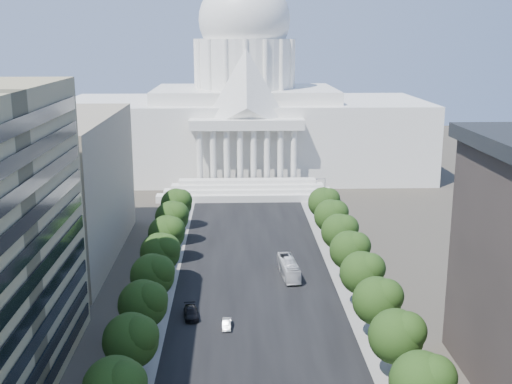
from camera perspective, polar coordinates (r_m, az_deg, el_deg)
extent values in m
cube|color=black|center=(129.99, -0.17, -7.01)|extent=(30.00, 260.00, 0.01)
cube|color=gray|center=(130.80, -8.58, -7.04)|extent=(8.00, 260.00, 0.02)
cube|color=gray|center=(131.94, 8.16, -6.84)|extent=(8.00, 260.00, 0.02)
cube|color=white|center=(219.11, -0.98, 4.93)|extent=(120.00, 50.00, 25.00)
cube|color=white|center=(217.36, -1.00, 8.71)|extent=(60.00, 40.00, 4.00)
cube|color=white|center=(191.24, -0.84, 6.06)|extent=(34.00, 8.00, 3.00)
cylinder|color=white|center=(216.71, -1.01, 11.35)|extent=(32.00, 32.00, 16.00)
ellipsoid|color=white|center=(216.58, -1.03, 15.05)|extent=(30.00, 30.00, 27.60)
cube|color=gray|center=(142.12, -20.04, 0.27)|extent=(38.00, 52.00, 30.00)
sphere|color=black|center=(78.22, -11.60, -16.27)|extent=(5.32, 5.32, 5.32)
cylinder|color=#33261C|center=(92.23, -10.95, -15.45)|extent=(0.56, 0.56, 2.94)
sphere|color=black|center=(90.05, -11.09, -12.83)|extent=(7.60, 7.60, 7.60)
sphere|color=black|center=(88.67, -10.33, -12.41)|extent=(5.32, 5.32, 5.32)
cylinder|color=#33261C|center=(102.75, -9.92, -12.20)|extent=(0.56, 0.56, 2.94)
sphere|color=black|center=(100.80, -10.04, -9.80)|extent=(7.60, 7.60, 7.60)
sphere|color=black|center=(99.48, -9.35, -9.38)|extent=(5.32, 5.32, 5.32)
cylinder|color=#33261C|center=(113.57, -9.11, -9.56)|extent=(0.56, 0.56, 2.94)
sphere|color=black|center=(111.80, -9.20, -7.35)|extent=(7.60, 7.60, 7.60)
sphere|color=black|center=(110.53, -8.58, -6.94)|extent=(5.32, 5.32, 5.32)
cylinder|color=#33261C|center=(124.60, -8.45, -7.38)|extent=(0.56, 0.56, 2.94)
sphere|color=black|center=(122.99, -8.53, -5.34)|extent=(7.60, 7.60, 7.60)
sphere|color=black|center=(121.77, -7.96, -4.95)|extent=(5.32, 5.32, 5.32)
cylinder|color=#33261C|center=(135.80, -7.90, -5.56)|extent=(0.56, 0.56, 2.94)
sphere|color=black|center=(134.33, -7.97, -3.67)|extent=(7.60, 7.60, 7.60)
sphere|color=black|center=(133.13, -7.45, -3.30)|extent=(5.32, 5.32, 5.32)
cylinder|color=#33261C|center=(147.12, -7.44, -4.02)|extent=(0.56, 0.56, 2.94)
sphere|color=black|center=(145.76, -7.50, -2.26)|extent=(7.60, 7.60, 7.60)
sphere|color=black|center=(144.60, -7.02, -1.91)|extent=(5.32, 5.32, 5.32)
cylinder|color=#33261C|center=(158.54, -7.05, -2.70)|extent=(0.56, 0.56, 2.94)
sphere|color=black|center=(157.28, -7.10, -1.05)|extent=(7.60, 7.60, 7.60)
sphere|color=black|center=(156.15, -6.65, -0.72)|extent=(5.32, 5.32, 5.32)
sphere|color=black|center=(81.41, 14.45, -16.08)|extent=(7.60, 7.60, 7.60)
sphere|color=black|center=(80.60, 15.60, -15.55)|extent=(5.32, 5.32, 5.32)
cylinder|color=#33261C|center=(93.75, 12.17, -15.00)|extent=(0.56, 0.56, 2.94)
sphere|color=black|center=(91.60, 12.32, -12.42)|extent=(7.60, 7.60, 7.60)
sphere|color=black|center=(90.78, 13.31, -11.93)|extent=(5.32, 5.32, 5.32)
cylinder|color=#33261C|center=(104.12, 10.56, -11.87)|extent=(0.56, 0.56, 2.94)
sphere|color=black|center=(102.19, 10.67, -9.49)|extent=(7.60, 7.60, 7.60)
sphere|color=black|center=(101.37, 11.54, -9.03)|extent=(5.32, 5.32, 5.32)
cylinder|color=#33261C|center=(114.80, 9.27, -9.30)|extent=(0.56, 0.56, 2.94)
sphere|color=black|center=(113.06, 9.36, -7.11)|extent=(7.60, 7.60, 7.60)
sphere|color=black|center=(112.23, 10.13, -6.68)|extent=(5.32, 5.32, 5.32)
cylinder|color=#33261C|center=(125.73, 8.21, -7.18)|extent=(0.56, 0.56, 2.94)
sphere|color=black|center=(124.14, 8.29, -5.15)|extent=(7.60, 7.60, 7.60)
sphere|color=black|center=(123.31, 8.98, -4.75)|extent=(5.32, 5.32, 5.32)
cylinder|color=#33261C|center=(136.83, 7.34, -5.39)|extent=(0.56, 0.56, 2.94)
sphere|color=black|center=(135.37, 7.40, -3.51)|extent=(7.60, 7.60, 7.60)
sphere|color=black|center=(134.55, 8.02, -3.13)|extent=(5.32, 5.32, 5.32)
cylinder|color=#33261C|center=(148.08, 6.59, -3.88)|extent=(0.56, 0.56, 2.94)
sphere|color=black|center=(146.73, 6.64, -2.13)|extent=(7.60, 7.60, 7.60)
sphere|color=black|center=(145.91, 7.22, -1.77)|extent=(5.32, 5.32, 5.32)
cylinder|color=#33261C|center=(159.43, 5.96, -2.57)|extent=(0.56, 0.56, 2.94)
sphere|color=black|center=(158.18, 6.00, -0.94)|extent=(7.60, 7.60, 7.60)
sphere|color=black|center=(157.36, 6.53, -0.60)|extent=(5.32, 5.32, 5.32)
cylinder|color=gray|center=(79.68, 15.70, -14.70)|extent=(2.40, 0.14, 0.14)
sphere|color=gray|center=(79.42, 14.91, -14.83)|extent=(0.44, 0.44, 0.44)
cylinder|color=gray|center=(103.42, 12.01, -10.28)|extent=(0.18, 0.18, 9.00)
cylinder|color=gray|center=(101.48, 11.46, -8.09)|extent=(2.40, 0.14, 0.14)
sphere|color=gray|center=(101.27, 10.85, -8.17)|extent=(0.44, 0.44, 0.44)
cylinder|color=gray|center=(126.07, 9.30, -5.69)|extent=(0.18, 0.18, 9.00)
cylinder|color=gray|center=(124.49, 8.84, -3.84)|extent=(2.40, 0.14, 0.14)
sphere|color=gray|center=(124.32, 8.34, -3.90)|extent=(0.44, 0.44, 0.44)
cylinder|color=gray|center=(149.48, 7.46, -2.52)|extent=(0.18, 0.18, 9.00)
cylinder|color=gray|center=(148.15, 7.06, -0.93)|extent=(2.40, 0.14, 0.14)
sphere|color=gray|center=(148.00, 6.63, -0.97)|extent=(0.44, 0.44, 0.44)
cylinder|color=gray|center=(173.33, 6.13, -0.21)|extent=(0.18, 0.18, 9.00)
cylinder|color=gray|center=(172.18, 5.77, 1.18)|extent=(2.40, 0.14, 0.14)
sphere|color=gray|center=(172.06, 5.41, 1.14)|extent=(0.44, 0.44, 0.44)
imported|color=#9FA2A7|center=(105.95, -2.63, -11.66)|extent=(1.43, 3.94, 1.29)
imported|color=black|center=(109.87, -5.80, -10.64)|extent=(3.07, 5.97, 1.66)
imported|color=silver|center=(126.88, 2.93, -6.76)|extent=(3.82, 12.12, 3.32)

